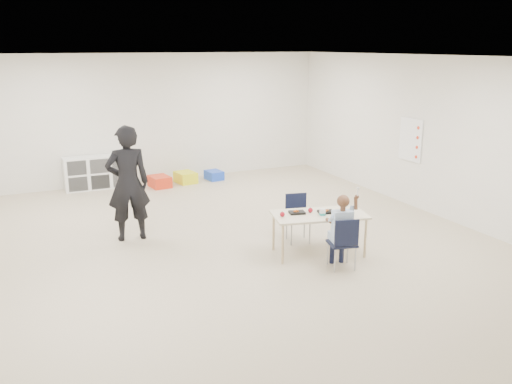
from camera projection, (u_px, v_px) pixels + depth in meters
name	position (u px, v px, depth m)	size (l,w,h in m)	color
room	(224.00, 155.00, 7.94)	(9.00, 9.02, 2.80)	tan
table	(319.00, 234.00, 7.87)	(1.46, 0.95, 0.61)	beige
chair_near	(342.00, 242.00, 7.36)	(0.36, 0.33, 0.74)	black
chair_far	(298.00, 219.00, 8.35)	(0.36, 0.33, 0.74)	black
child	(343.00, 228.00, 7.30)	(0.49, 0.49, 1.16)	#BCDEFF
lunch_tray_near	(326.00, 212.00, 7.83)	(0.22, 0.16, 0.03)	black
lunch_tray_far	(297.00, 212.00, 7.80)	(0.22, 0.16, 0.03)	black
milk_carton	(322.00, 212.00, 7.68)	(0.07, 0.07, 0.10)	white
bread_roll	(338.00, 213.00, 7.71)	(0.09, 0.09, 0.07)	#B18E48
apple_near	(310.00, 210.00, 7.84)	(0.07, 0.07, 0.07)	maroon
apple_far	(282.00, 214.00, 7.64)	(0.07, 0.07, 0.07)	maroon
cubby_shelf	(98.00, 172.00, 11.49)	(1.40, 0.40, 0.70)	white
rules_poster	(411.00, 140.00, 10.11)	(0.02, 0.60, 0.80)	white
adult	(128.00, 183.00, 8.32)	(0.66, 0.43, 1.81)	black
bin_red	(160.00, 182.00, 11.65)	(0.38, 0.49, 0.24)	red
bin_yellow	(186.00, 177.00, 12.02)	(0.38, 0.49, 0.24)	yellow
bin_blue	(214.00, 175.00, 12.30)	(0.32, 0.41, 0.20)	blue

